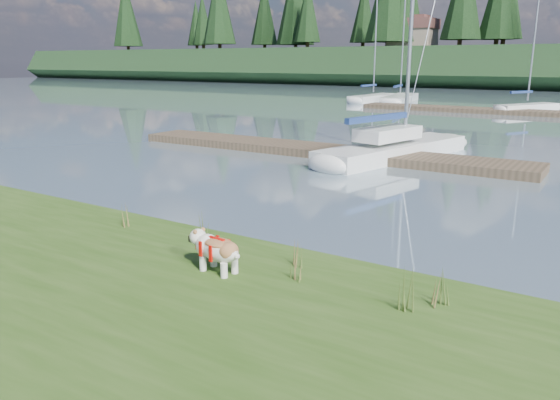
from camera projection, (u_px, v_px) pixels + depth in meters
The scene contains 19 objects.
ground at pixel (524, 115), 35.98m from camera, with size 200.00×200.00×0.00m, color gray.
bank at pixel (6, 345), 6.56m from camera, with size 60.00×9.00×0.35m, color #36521C.
bulldog at pixel (217, 248), 8.29m from camera, with size 1.01×0.49×0.60m.
sailboat_main at pixel (403, 145), 20.31m from camera, with size 3.57×8.42×11.96m.
dock_near at pixel (317, 150), 20.89m from camera, with size 16.00×2.00×0.30m, color #4C3D2C.
dock_far at pixel (557, 114), 34.90m from camera, with size 26.00×2.20×0.30m, color #4C3D2C.
sailboat_bg_0 at pixel (377, 97), 47.93m from camera, with size 2.00×7.54×10.86m.
sailboat_bg_1 at pixel (402, 98), 47.39m from camera, with size 3.35×9.33×13.52m.
sailboat_bg_2 at pixel (532, 107), 37.72m from camera, with size 3.95×5.77×9.19m.
weed_0 at pixel (202, 233), 9.39m from camera, with size 0.17×0.14×0.64m.
weed_1 at pixel (298, 253), 8.55m from camera, with size 0.17×0.14×0.50m.
weed_2 at pixel (406, 291), 6.99m from camera, with size 0.17×0.14×0.66m.
weed_3 at pixel (124, 217), 10.59m from camera, with size 0.17×0.14×0.46m.
weed_4 at pixel (296, 269), 8.04m from camera, with size 0.17×0.14×0.38m.
weed_5 at pixel (442, 290), 7.15m from camera, with size 0.17×0.14×0.54m.
mud_lip at pixel (230, 249), 10.18m from camera, with size 60.00×0.50×0.14m, color #33281C.
conifer_0 at pixel (219, 4), 91.71m from camera, with size 5.72×5.72×14.15m.
conifer_1 at pixel (308, 10), 87.49m from camera, with size 4.40×4.40×11.30m.
house_0 at pixel (413, 33), 78.27m from camera, with size 6.30×5.30×4.65m.
Camera 1 is at (5.97, -9.21, 3.50)m, focal length 35.00 mm.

